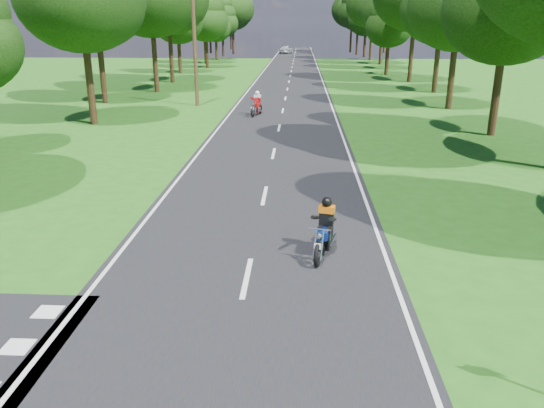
{
  "coord_description": "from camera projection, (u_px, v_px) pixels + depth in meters",
  "views": [
    {
      "loc": [
        1.14,
        -8.7,
        5.46
      ],
      "look_at": [
        0.46,
        4.0,
        1.1
      ],
      "focal_mm": 35.0,
      "sensor_mm": 36.0,
      "label": 1
    }
  ],
  "objects": [
    {
      "name": "distant_car",
      "position": [
        286.0,
        49.0,
        98.57
      ],
      "size": [
        2.79,
        4.72,
        1.51
      ],
      "primitive_type": "imported",
      "rotation": [
        0.0,
        0.0,
        -0.24
      ],
      "color": "silver",
      "rests_on": "main_road"
    },
    {
      "name": "rider_far_red",
      "position": [
        256.0,
        103.0,
        32.69
      ],
      "size": [
        0.98,
        1.87,
        1.48
      ],
      "primitive_type": null,
      "rotation": [
        0.0,
        0.0,
        -0.23
      ],
      "color": "#A0100C",
      "rests_on": "main_road"
    },
    {
      "name": "rider_near_blue",
      "position": [
        325.0,
        227.0,
        12.93
      ],
      "size": [
        0.97,
        1.8,
        1.43
      ],
      "primitive_type": null,
      "rotation": [
        0.0,
        0.0,
        -0.24
      ],
      "color": "navy",
      "rests_on": "main_road"
    },
    {
      "name": "ground",
      "position": [
        236.0,
        327.0,
        10.04
      ],
      "size": [
        160.0,
        160.0,
        0.0
      ],
      "primitive_type": "plane",
      "color": "#215413",
      "rests_on": "ground"
    },
    {
      "name": "telegraph_pole",
      "position": [
        195.0,
        45.0,
        35.48
      ],
      "size": [
        1.2,
        0.26,
        8.0
      ],
      "color": "#382616",
      "rests_on": "ground"
    },
    {
      "name": "road_markings",
      "position": [
        289.0,
        78.0,
        55.51
      ],
      "size": [
        7.4,
        140.0,
        0.01
      ],
      "color": "silver",
      "rests_on": "main_road"
    },
    {
      "name": "main_road",
      "position": [
        290.0,
        76.0,
        57.28
      ],
      "size": [
        7.0,
        140.0,
        0.02
      ],
      "primitive_type": "cube",
      "color": "black",
      "rests_on": "ground"
    }
  ]
}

